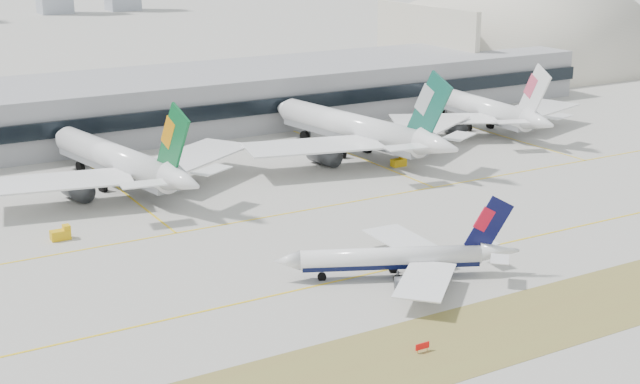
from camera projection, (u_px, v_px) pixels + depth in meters
ground at (377, 259)px, 152.91m from camera, size 3000.00×3000.00×0.00m
taxiing_airliner at (400, 258)px, 144.15m from camera, size 38.17×32.44×13.65m
widebody_eva at (120, 162)px, 191.60m from camera, size 63.18×62.62×22.89m
widebody_cathay at (358, 130)px, 219.05m from camera, size 68.75×67.92×24.77m
widebody_china_air at (482, 110)px, 247.00m from camera, size 61.33×60.14×21.91m
terminal at (146, 104)px, 245.77m from camera, size 280.00×43.10×15.00m
hangar at (518, 75)px, 339.02m from camera, size 91.00×60.00×60.00m
hold_sign_left at (422, 346)px, 119.44m from camera, size 2.20×0.15×1.35m
gse_b at (61, 234)px, 162.18m from camera, size 3.55×2.00×2.60m
gse_c at (399, 162)px, 211.41m from camera, size 3.55×2.00×2.60m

